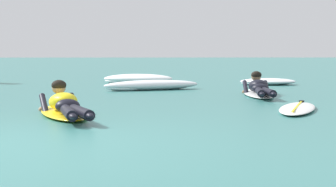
% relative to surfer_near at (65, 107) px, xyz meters
% --- Properties ---
extents(ground_plane, '(120.00, 120.00, 0.00)m').
position_rel_surfer_near_xyz_m(ground_plane, '(-0.13, 7.51, -0.14)').
color(ground_plane, '#387A75').
extents(surfer_near, '(1.18, 2.49, 0.53)m').
position_rel_surfer_near_xyz_m(surfer_near, '(0.00, 0.00, 0.00)').
color(surfer_near, yellow).
rests_on(surfer_near, ground).
extents(surfer_far, '(0.65, 2.70, 0.54)m').
position_rel_surfer_near_xyz_m(surfer_far, '(3.35, 3.71, -0.01)').
color(surfer_far, white).
rests_on(surfer_far, ground).
extents(drifting_surfboard, '(1.13, 2.19, 0.16)m').
position_rel_surfer_near_xyz_m(drifting_surfboard, '(3.47, 0.83, -0.10)').
color(drifting_surfboard, white).
rests_on(drifting_surfboard, ground).
extents(whitewater_front, '(1.58, 1.14, 0.18)m').
position_rel_surfer_near_xyz_m(whitewater_front, '(4.26, 7.78, -0.06)').
color(whitewater_front, white).
rests_on(whitewater_front, ground).
extents(whitewater_mid_left, '(2.42, 1.48, 0.24)m').
position_rel_surfer_near_xyz_m(whitewater_mid_left, '(1.16, 5.68, -0.03)').
color(whitewater_mid_left, white).
rests_on(whitewater_mid_left, ground).
extents(whitewater_back, '(2.02, 1.17, 0.27)m').
position_rel_surfer_near_xyz_m(whitewater_back, '(0.73, 8.50, -0.01)').
color(whitewater_back, white).
rests_on(whitewater_back, ground).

